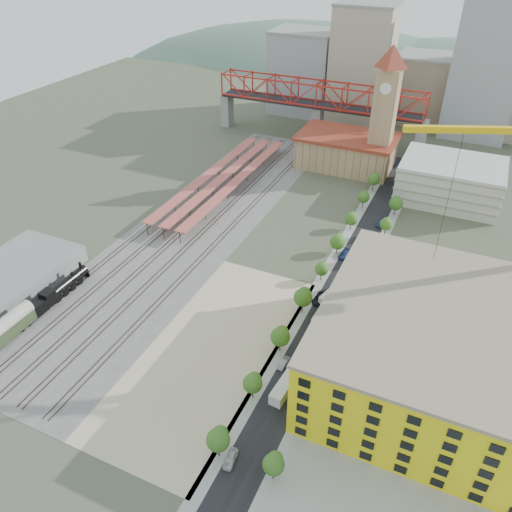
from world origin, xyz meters
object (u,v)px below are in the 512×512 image
at_px(site_trailer_d, 333,294).
at_px(car_0, 230,459).
at_px(locomotive, 58,291).
at_px(site_trailer_b, 300,358).
at_px(site_trailer_c, 323,314).
at_px(site_trailer_a, 286,385).
at_px(clock_tower, 386,101).
at_px(construction_building, 430,348).

distance_m(site_trailer_d, car_0, 54.08).
height_order(locomotive, car_0, locomotive).
relative_size(site_trailer_d, car_0, 2.19).
relative_size(site_trailer_b, site_trailer_c, 0.96).
distance_m(site_trailer_a, site_trailer_d, 34.04).
xyz_separation_m(site_trailer_a, site_trailer_b, (0.00, 8.84, -0.12)).
relative_size(clock_tower, construction_building, 1.03).
xyz_separation_m(locomotive, car_0, (63.00, -24.11, -1.44)).
bearing_deg(locomotive, car_0, -20.94).
relative_size(site_trailer_b, site_trailer_d, 0.93).
bearing_deg(site_trailer_a, site_trailer_d, 95.01).
xyz_separation_m(clock_tower, site_trailer_b, (8.00, -106.40, -27.40)).
bearing_deg(site_trailer_d, locomotive, -140.09).
bearing_deg(construction_building, site_trailer_b, -166.15).
bearing_deg(site_trailer_b, site_trailer_d, 92.69).
distance_m(construction_building, site_trailer_a, 31.18).
height_order(site_trailer_a, site_trailer_b, site_trailer_a).
bearing_deg(site_trailer_d, clock_tower, 111.18).
bearing_deg(clock_tower, site_trailer_b, -85.70).
bearing_deg(construction_building, site_trailer_d, 144.15).
bearing_deg(car_0, clock_tower, 84.63).
bearing_deg(site_trailer_b, clock_tower, 96.99).
height_order(clock_tower, car_0, clock_tower).
bearing_deg(site_trailer_b, locomotive, -173.24).
distance_m(clock_tower, site_trailer_a, 118.70).
xyz_separation_m(site_trailer_b, car_0, (-3.00, -28.80, -0.50)).
xyz_separation_m(site_trailer_c, car_0, (-3.00, -45.49, -0.56)).
xyz_separation_m(clock_tower, site_trailer_a, (8.00, -115.25, -27.28)).
relative_size(locomotive, site_trailer_a, 2.31).
xyz_separation_m(construction_building, site_trailer_d, (-26.00, 18.79, -8.01)).
relative_size(site_trailer_a, site_trailer_c, 1.05).
bearing_deg(site_trailer_b, site_trailer_a, -87.31).
bearing_deg(site_trailer_d, site_trailer_c, -74.45).
bearing_deg(clock_tower, construction_building, -71.22).
relative_size(construction_building, car_0, 10.83).
relative_size(site_trailer_a, car_0, 2.22).
relative_size(clock_tower, site_trailer_b, 5.49).
distance_m(site_trailer_b, site_trailer_d, 25.20).
distance_m(locomotive, site_trailer_a, 66.14).
height_order(locomotive, site_trailer_a, locomotive).
height_order(site_trailer_b, site_trailer_d, site_trailer_d).
bearing_deg(site_trailer_c, site_trailer_a, -86.37).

